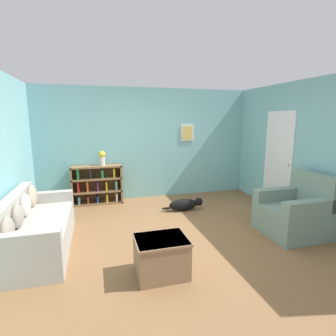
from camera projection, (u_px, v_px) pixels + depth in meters
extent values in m
plane|color=brown|center=(175.00, 234.00, 4.37)|extent=(14.00, 14.00, 0.00)
cube|color=#7AB7BC|center=(147.00, 144.00, 6.26)|extent=(5.60, 0.10, 2.60)
cube|color=silver|center=(187.00, 133.00, 6.42)|extent=(0.32, 0.02, 0.40)
cube|color=#DBBC56|center=(188.00, 133.00, 6.41)|extent=(0.24, 0.01, 0.32)
cube|color=#7AB7BC|center=(307.00, 152.00, 4.81)|extent=(0.10, 5.00, 2.60)
cube|color=white|center=(278.00, 161.00, 5.51)|extent=(0.02, 0.84, 2.05)
sphere|color=tan|center=(289.00, 165.00, 5.17)|extent=(0.05, 0.05, 0.05)
cube|color=#ADA89E|center=(40.00, 235.00, 3.82)|extent=(0.81, 1.89, 0.46)
cube|color=#ADA89E|center=(12.00, 210.00, 3.65)|extent=(0.16, 1.89, 0.37)
cube|color=#ADA89E|center=(23.00, 241.00, 2.94)|extent=(0.81, 0.16, 0.18)
cube|color=#ADA89E|center=(48.00, 197.00, 4.57)|extent=(0.81, 0.16, 0.18)
ellipsoid|color=gray|center=(7.00, 230.00, 3.06)|extent=(0.14, 0.31, 0.31)
ellipsoid|color=gray|center=(17.00, 216.00, 3.48)|extent=(0.14, 0.33, 0.33)
ellipsoid|color=beige|center=(25.00, 205.00, 3.89)|extent=(0.14, 0.34, 0.34)
ellipsoid|color=tan|center=(32.00, 196.00, 4.31)|extent=(0.14, 0.37, 0.37)
cube|color=olive|center=(72.00, 186.00, 5.73)|extent=(0.04, 0.33, 0.87)
cube|color=olive|center=(121.00, 183.00, 6.02)|extent=(0.04, 0.33, 0.87)
cube|color=olive|center=(97.00, 183.00, 6.02)|extent=(1.09, 0.02, 0.87)
cube|color=olive|center=(98.00, 202.00, 5.95)|extent=(1.09, 0.33, 0.04)
cube|color=olive|center=(98.00, 191.00, 5.90)|extent=(1.09, 0.33, 0.04)
cube|color=olive|center=(97.00, 178.00, 5.85)|extent=(1.09, 0.33, 0.04)
cube|color=olive|center=(96.00, 166.00, 5.80)|extent=(1.09, 0.33, 0.04)
cube|color=#60939E|center=(79.00, 200.00, 5.82)|extent=(0.05, 0.25, 0.18)
cube|color=#B22823|center=(79.00, 187.00, 5.76)|extent=(0.04, 0.25, 0.23)
cube|color=#287A3D|center=(78.00, 174.00, 5.71)|extent=(0.05, 0.25, 0.23)
cube|color=brown|center=(88.00, 200.00, 5.87)|extent=(0.03, 0.25, 0.18)
cube|color=orange|center=(88.00, 186.00, 5.81)|extent=(0.03, 0.25, 0.23)
cube|color=black|center=(91.00, 173.00, 5.78)|extent=(0.04, 0.25, 0.21)
cube|color=#234C9E|center=(98.00, 199.00, 5.93)|extent=(0.04, 0.25, 0.17)
cube|color=#7A2D84|center=(98.00, 186.00, 5.87)|extent=(0.03, 0.25, 0.20)
cube|color=#287A3D|center=(102.00, 173.00, 5.85)|extent=(0.05, 0.25, 0.19)
cube|color=gold|center=(107.00, 198.00, 5.98)|extent=(0.04, 0.25, 0.19)
cube|color=gold|center=(106.00, 185.00, 5.92)|extent=(0.03, 0.25, 0.20)
cube|color=gold|center=(114.00, 172.00, 5.92)|extent=(0.04, 0.25, 0.20)
cube|color=silver|center=(116.00, 197.00, 6.03)|extent=(0.04, 0.25, 0.21)
cube|color=#60939E|center=(116.00, 185.00, 5.98)|extent=(0.04, 0.25, 0.21)
cube|color=gray|center=(292.00, 220.00, 4.36)|extent=(0.95, 0.91, 0.47)
cube|color=gray|center=(314.00, 189.00, 4.37)|extent=(0.18, 0.91, 0.54)
cube|color=gray|center=(312.00, 207.00, 3.95)|extent=(0.95, 0.18, 0.22)
cube|color=gray|center=(279.00, 194.00, 4.64)|extent=(0.95, 0.18, 0.22)
cube|color=#846647|center=(161.00, 257.00, 3.20)|extent=(0.61, 0.49, 0.48)
cube|color=#8F6E4D|center=(161.00, 240.00, 3.15)|extent=(0.64, 0.52, 0.03)
ellipsoid|color=black|center=(183.00, 205.00, 5.47)|extent=(0.61, 0.22, 0.25)
sphere|color=black|center=(199.00, 202.00, 5.56)|extent=(0.17, 0.17, 0.17)
ellipsoid|color=black|center=(166.00, 208.00, 5.43)|extent=(0.20, 0.05, 0.05)
cylinder|color=silver|center=(102.00, 161.00, 5.81)|extent=(0.11, 0.11, 0.19)
sphere|color=yellow|center=(102.00, 154.00, 5.78)|extent=(0.14, 0.14, 0.14)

